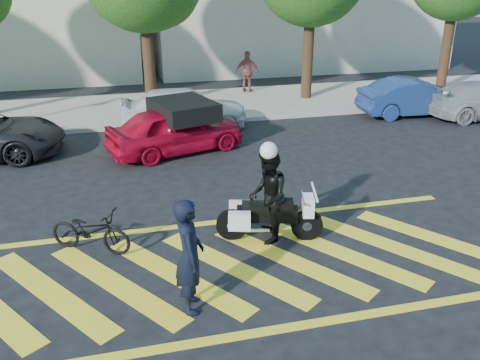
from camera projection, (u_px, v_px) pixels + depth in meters
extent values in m
plane|color=black|center=(209.00, 271.00, 9.49)|extent=(90.00, 90.00, 0.00)
cube|color=#9E998E|center=(152.00, 108.00, 20.20)|extent=(60.00, 5.00, 0.15)
cube|color=yellow|center=(51.00, 292.00, 8.86)|extent=(2.43, 3.21, 0.01)
cube|color=yellow|center=(115.00, 284.00, 9.11)|extent=(2.43, 3.21, 0.01)
cube|color=yellow|center=(177.00, 275.00, 9.35)|extent=(2.43, 3.21, 0.01)
cube|color=yellow|center=(235.00, 267.00, 9.60)|extent=(2.43, 3.21, 0.01)
cube|color=yellow|center=(290.00, 260.00, 9.85)|extent=(2.43, 3.21, 0.01)
cube|color=yellow|center=(342.00, 253.00, 10.09)|extent=(2.43, 3.21, 0.01)
cube|color=yellow|center=(392.00, 246.00, 10.34)|extent=(2.43, 3.21, 0.01)
cube|color=yellow|center=(439.00, 239.00, 10.58)|extent=(2.43, 3.21, 0.01)
cube|color=yellow|center=(232.00, 337.00, 7.79)|extent=(12.00, 0.20, 0.01)
cube|color=yellow|center=(192.00, 225.00, 11.19)|extent=(12.00, 0.20, 0.01)
cylinder|color=black|center=(149.00, 59.00, 19.45)|extent=(0.44, 0.44, 4.00)
cylinder|color=black|center=(308.00, 53.00, 20.91)|extent=(0.44, 0.44, 4.00)
cylinder|color=black|center=(446.00, 47.00, 22.37)|extent=(0.44, 0.44, 4.00)
imported|color=black|center=(189.00, 256.00, 8.10)|extent=(0.52, 0.75, 1.98)
imported|color=black|center=(90.00, 231.00, 10.01)|extent=(1.77, 1.33, 0.89)
cylinder|color=black|center=(232.00, 225.00, 10.50)|extent=(0.67, 0.30, 0.66)
cylinder|color=silver|center=(232.00, 225.00, 10.50)|extent=(0.23, 0.20, 0.20)
cylinder|color=black|center=(307.00, 225.00, 10.49)|extent=(0.67, 0.30, 0.66)
cylinder|color=silver|center=(307.00, 225.00, 10.49)|extent=(0.23, 0.20, 0.20)
cube|color=black|center=(267.00, 214.00, 10.40)|extent=(1.27, 0.56, 0.30)
cube|color=black|center=(282.00, 205.00, 10.32)|extent=(0.51, 0.40, 0.22)
cube|color=black|center=(255.00, 206.00, 10.33)|extent=(0.61, 0.47, 0.12)
cube|color=silver|center=(308.00, 206.00, 10.31)|extent=(0.32, 0.46, 0.40)
cube|color=silver|center=(240.00, 210.00, 10.65)|extent=(0.48, 0.29, 0.38)
cube|color=silver|center=(239.00, 221.00, 10.18)|extent=(0.48, 0.29, 0.38)
imported|color=black|center=(268.00, 196.00, 10.23)|extent=(0.96, 1.11, 1.97)
imported|color=#B50823|center=(176.00, 130.00, 15.37)|extent=(4.47, 2.83, 1.42)
imported|color=silver|center=(184.00, 108.00, 17.63)|extent=(4.49, 2.15, 1.48)
imported|color=navy|center=(416.00, 97.00, 19.26)|extent=(4.35, 1.75, 1.41)
imported|color=#9F4C48|center=(248.00, 72.00, 22.21)|extent=(1.12, 0.88, 1.78)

